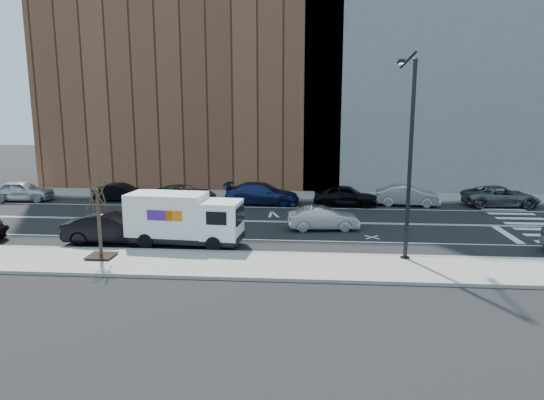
# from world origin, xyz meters

# --- Properties ---
(ground) EXTENTS (120.00, 120.00, 0.00)m
(ground) POSITION_xyz_m (0.00, 0.00, 0.00)
(ground) COLOR black
(ground) RESTS_ON ground
(sidewalk_near) EXTENTS (44.00, 3.60, 0.15)m
(sidewalk_near) POSITION_xyz_m (0.00, -8.80, 0.07)
(sidewalk_near) COLOR gray
(sidewalk_near) RESTS_ON ground
(sidewalk_far) EXTENTS (44.00, 3.60, 0.15)m
(sidewalk_far) POSITION_xyz_m (0.00, 8.80, 0.07)
(sidewalk_far) COLOR gray
(sidewalk_far) RESTS_ON ground
(curb_near) EXTENTS (44.00, 0.25, 0.17)m
(curb_near) POSITION_xyz_m (0.00, -7.00, 0.08)
(curb_near) COLOR gray
(curb_near) RESTS_ON ground
(curb_far) EXTENTS (44.00, 0.25, 0.17)m
(curb_far) POSITION_xyz_m (0.00, 7.00, 0.08)
(curb_far) COLOR gray
(curb_far) RESTS_ON ground
(crosswalk) EXTENTS (3.00, 14.00, 0.01)m
(crosswalk) POSITION_xyz_m (16.00, 0.00, 0.00)
(crosswalk) COLOR white
(crosswalk) RESTS_ON ground
(road_markings) EXTENTS (40.00, 8.60, 0.01)m
(road_markings) POSITION_xyz_m (0.00, 0.00, 0.00)
(road_markings) COLOR white
(road_markings) RESTS_ON ground
(bldg_brick) EXTENTS (26.00, 10.00, 22.00)m
(bldg_brick) POSITION_xyz_m (-8.00, 15.60, 11.00)
(bldg_brick) COLOR brown
(bldg_brick) RESTS_ON ground
(bldg_concrete) EXTENTS (20.00, 10.00, 26.00)m
(bldg_concrete) POSITION_xyz_m (12.00, 15.60, 13.00)
(bldg_concrete) COLOR slate
(bldg_concrete) RESTS_ON ground
(streetlight) EXTENTS (0.44, 4.02, 9.34)m
(streetlight) POSITION_xyz_m (7.00, -6.91, 5.08)
(streetlight) COLOR black
(streetlight) RESTS_ON ground
(street_tree) EXTENTS (1.20, 1.20, 3.75)m
(street_tree) POSITION_xyz_m (-7.00, -8.40, 1.45)
(street_tree) COLOR black
(street_tree) RESTS_ON ground
(fedex_van) EXTENTS (6.02, 2.49, 2.69)m
(fedex_van) POSITION_xyz_m (-3.83, -5.60, 1.41)
(fedex_van) COLOR black
(fedex_van) RESTS_ON ground
(far_parked_a) EXTENTS (4.70, 2.24, 1.55)m
(far_parked_a) POSITION_xyz_m (-19.20, 5.33, 0.78)
(far_parked_a) COLOR silver
(far_parked_a) RESTS_ON ground
(far_parked_b) EXTENTS (4.10, 1.54, 1.34)m
(far_parked_b) POSITION_xyz_m (-11.66, 5.88, 0.67)
(far_parked_b) COLOR black
(far_parked_b) RESTS_ON ground
(far_parked_c) EXTENTS (4.81, 2.25, 1.33)m
(far_parked_c) POSITION_xyz_m (-6.74, 5.55, 0.67)
(far_parked_c) COLOR #53565B
(far_parked_c) RESTS_ON ground
(far_parked_d) EXTENTS (5.54, 2.48, 1.58)m
(far_parked_d) POSITION_xyz_m (-0.91, 5.51, 0.79)
(far_parked_d) COLOR navy
(far_parked_d) RESTS_ON ground
(far_parked_e) EXTENTS (4.66, 2.14, 1.55)m
(far_parked_e) POSITION_xyz_m (5.14, 5.31, 0.77)
(far_parked_e) COLOR black
(far_parked_e) RESTS_ON ground
(far_parked_f) EXTENTS (4.62, 1.93, 1.48)m
(far_parked_f) POSITION_xyz_m (9.57, 5.77, 0.74)
(far_parked_f) COLOR #AEAFB3
(far_parked_f) RESTS_ON ground
(far_parked_g) EXTENTS (5.31, 2.61, 1.45)m
(far_parked_g) POSITION_xyz_m (16.23, 6.09, 0.73)
(far_parked_g) COLOR #4F5257
(far_parked_g) RESTS_ON ground
(driving_sedan) EXTENTS (4.21, 1.88, 1.34)m
(driving_sedan) POSITION_xyz_m (3.37, -1.80, 0.67)
(driving_sedan) COLOR #B4B4B9
(driving_sedan) RESTS_ON ground
(near_parked_rear_a) EXTENTS (4.86, 1.81, 1.59)m
(near_parked_rear_a) POSITION_xyz_m (-7.65, -5.55, 0.79)
(near_parked_rear_a) COLOR black
(near_parked_rear_a) RESTS_ON ground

